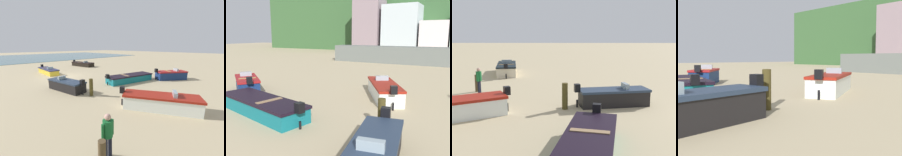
{
  "view_description": "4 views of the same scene",
  "coord_description": "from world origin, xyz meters",
  "views": [
    {
      "loc": [
        7.73,
        16.27,
        3.72
      ],
      "look_at": [
        -0.22,
        8.29,
        1.14
      ],
      "focal_mm": 22.5,
      "sensor_mm": 36.0,
      "label": 1
    },
    {
      "loc": [
        4.34,
        -0.27,
        3.65
      ],
      "look_at": [
        -3.04,
        13.03,
        0.86
      ],
      "focal_mm": 38.01,
      "sensor_mm": 36.0,
      "label": 2
    },
    {
      "loc": [
        -11.06,
        7.9,
        3.83
      ],
      "look_at": [
        4.38,
        7.99,
        1.1
      ],
      "focal_mm": 42.12,
      "sensor_mm": 36.0,
      "label": 3
    },
    {
      "loc": [
        8.75,
        2.9,
        1.69
      ],
      "look_at": [
        -0.14,
        10.45,
        0.81
      ],
      "focal_mm": 43.22,
      "sensor_mm": 36.0,
      "label": 4
    }
  ],
  "objects": [
    {
      "name": "townhouse_far_left",
      "position": [
        -14.3,
        46.72,
        5.3
      ],
      "size": [
        5.4,
        5.45,
        10.59
      ],
      "primitive_type": "cube",
      "color": "gray",
      "rests_on": "ground"
    },
    {
      "name": "boat_white_0",
      "position": [
        0.18,
        12.76,
        0.47
      ],
      "size": [
        3.32,
        4.49,
        1.23
      ],
      "rotation": [
        0.0,
        0.0,
        0.51
      ],
      "color": "white",
      "rests_on": "ground"
    },
    {
      "name": "boat_teal_1",
      "position": [
        -3.87,
        7.28,
        0.38
      ],
      "size": [
        5.57,
        2.66,
        1.07
      ],
      "rotation": [
        0.0,
        0.0,
        1.35
      ],
      "color": "#126A75",
      "rests_on": "ground"
    },
    {
      "name": "boat_navy_2",
      "position": [
        -8.01,
        9.94,
        0.5
      ],
      "size": [
        3.49,
        3.0,
        1.27
      ],
      "rotation": [
        0.0,
        0.0,
        0.95
      ],
      "color": "navy",
      "rests_on": "ground"
    },
    {
      "name": "boat_black_3",
      "position": [
        2.34,
        5.4,
        0.46
      ],
      "size": [
        1.84,
        3.99,
        1.21
      ],
      "rotation": [
        0.0,
        0.0,
        3.31
      ],
      "color": "black",
      "rests_on": "ground"
    },
    {
      "name": "mooring_post_mid_beach",
      "position": [
        1.65,
        7.93,
        0.66
      ],
      "size": [
        0.29,
        0.29,
        1.32
      ],
      "primitive_type": "cylinder",
      "color": "#433919",
      "rests_on": "ground"
    }
  ]
}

